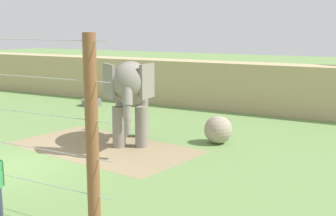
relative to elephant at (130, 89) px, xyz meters
The scene contains 6 objects.
ground_plane 4.75m from the elephant, 112.19° to the right, with size 120.00×120.00×0.00m, color #6B8E4C.
dirt_patch 2.33m from the elephant, 122.46° to the right, with size 6.75×3.70×0.01m, color #937F5B.
embankment_wall 8.88m from the elephant, 100.53° to the left, with size 36.00×1.80×2.48m, color tan.
elephant is the anchor object (origin of this frame).
enrichment_ball 3.60m from the elephant, 30.20° to the left, with size 1.05×1.05×1.05m, color gray.
water_tub 8.91m from the elephant, 138.48° to the left, with size 1.10×1.10×0.35m.
Camera 1 is at (10.65, -9.38, 4.27)m, focal length 47.37 mm.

